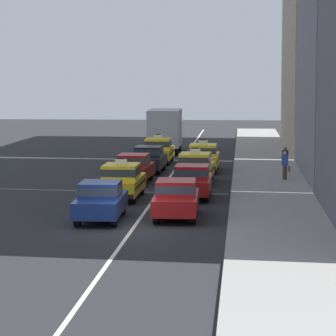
% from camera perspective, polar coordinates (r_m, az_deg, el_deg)
% --- Properties ---
extents(ground_plane, '(160.00, 160.00, 0.00)m').
position_cam_1_polar(ground_plane, '(32.77, -2.40, -4.10)').
color(ground_plane, '#232326').
extents(lane_stripe_left_right, '(0.14, 80.00, 0.01)m').
position_cam_1_polar(lane_stripe_left_right, '(52.47, 0.39, -0.22)').
color(lane_stripe_left_right, silver).
rests_on(lane_stripe_left_right, ground).
extents(sidewalk_curb, '(4.00, 90.00, 0.15)m').
position_cam_1_polar(sidewalk_curb, '(47.35, 6.68, -0.86)').
color(sidewalk_curb, gray).
rests_on(sidewalk_curb, ground).
extents(sedan_left_nearest, '(1.88, 4.35, 1.58)m').
position_cam_1_polar(sedan_left_nearest, '(34.81, -4.48, -2.10)').
color(sedan_left_nearest, black).
rests_on(sedan_left_nearest, ground).
extents(taxi_left_second, '(1.84, 4.57, 1.96)m').
position_cam_1_polar(taxi_left_second, '(40.79, -3.09, -0.83)').
color(taxi_left_second, black).
rests_on(taxi_left_second, ground).
extents(sedan_left_third, '(1.91, 4.36, 1.58)m').
position_cam_1_polar(sedan_left_third, '(46.71, -2.28, 0.03)').
color(sedan_left_third, black).
rests_on(sedan_left_third, ground).
extents(sedan_left_fourth, '(1.84, 4.33, 1.58)m').
position_cam_1_polar(sedan_left_fourth, '(51.84, -1.27, 0.64)').
color(sedan_left_fourth, black).
rests_on(sedan_left_fourth, ground).
extents(taxi_left_fifth, '(1.83, 4.56, 1.96)m').
position_cam_1_polar(taxi_left_fifth, '(57.20, -0.65, 1.19)').
color(taxi_left_fifth, black).
rests_on(taxi_left_fifth, ground).
extents(box_truck_left_sixth, '(2.41, 7.00, 3.27)m').
position_cam_1_polar(box_truck_left_sixth, '(65.00, -0.16, 2.59)').
color(box_truck_left_sixth, black).
rests_on(box_truck_left_sixth, ground).
extents(sedan_right_nearest, '(1.87, 4.34, 1.58)m').
position_cam_1_polar(sedan_right_nearest, '(35.28, 0.54, -1.96)').
color(sedan_right_nearest, black).
rests_on(sedan_right_nearest, ground).
extents(sedan_right_second, '(1.77, 4.30, 1.58)m').
position_cam_1_polar(sedan_right_second, '(41.08, 1.61, -0.81)').
color(sedan_right_second, black).
rests_on(sedan_right_second, ground).
extents(taxi_right_third, '(1.96, 4.62, 1.96)m').
position_cam_1_polar(taxi_right_third, '(46.46, 1.81, 0.04)').
color(taxi_right_third, black).
rests_on(taxi_right_third, ground).
extents(taxi_right_fourth, '(1.85, 4.57, 1.96)m').
position_cam_1_polar(taxi_right_fourth, '(52.41, 2.33, 0.73)').
color(taxi_right_fourth, black).
rests_on(taxi_right_fourth, ground).
extents(pedestrian_near_crosswalk, '(0.47, 0.24, 1.55)m').
position_cam_1_polar(pedestrian_near_crosswalk, '(47.50, 7.73, 0.17)').
color(pedestrian_near_crosswalk, '#473828').
rests_on(pedestrian_near_crosswalk, sidewalk_curb).
extents(pedestrian_mid_block, '(0.36, 0.24, 1.52)m').
position_cam_1_polar(pedestrian_mid_block, '(50.79, 7.74, 0.55)').
color(pedestrian_mid_block, slate).
rests_on(pedestrian_mid_block, sidewalk_curb).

